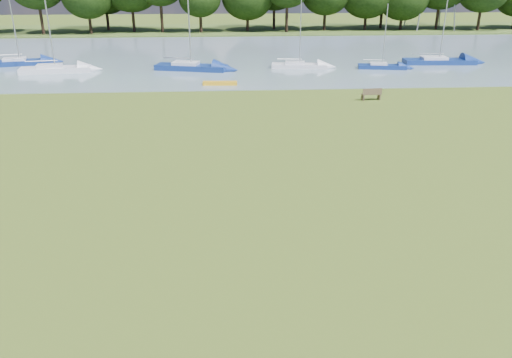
{
  "coord_description": "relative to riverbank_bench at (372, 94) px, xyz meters",
  "views": [
    {
      "loc": [
        0.35,
        -23.02,
        10.11
      ],
      "look_at": [
        1.76,
        -2.0,
        1.29
      ],
      "focal_mm": 35.0,
      "sensor_mm": 36.0,
      "label": 1
    }
  ],
  "objects": [
    {
      "name": "far_bank",
      "position": [
        -12.82,
        54.36,
        -0.52
      ],
      "size": [
        220.0,
        20.0,
        0.4
      ],
      "primitive_type": "cube",
      "color": "#4C6626",
      "rests_on": "ground"
    },
    {
      "name": "ground",
      "position": [
        -12.82,
        -17.64,
        -0.52
      ],
      "size": [
        220.0,
        220.0,
        0.0
      ],
      "primitive_type": "plane",
      "color": "#546721"
    },
    {
      "name": "riverbank_bench",
      "position": [
        0.0,
        0.0,
        0.0
      ],
      "size": [
        1.72,
        0.67,
        1.03
      ],
      "rotation": [
        0.0,
        0.0,
        0.1
      ],
      "color": "brown",
      "rests_on": "ground"
    },
    {
      "name": "sailboat_0",
      "position": [
        5.15,
        14.07,
        -0.06
      ],
      "size": [
        5.37,
        2.36,
        6.84
      ],
      "rotation": [
        0.0,
        0.0,
        -0.18
      ],
      "color": "navy",
      "rests_on": "river"
    },
    {
      "name": "kayak",
      "position": [
        -12.73,
        6.75,
        -0.31
      ],
      "size": [
        3.3,
        0.93,
        0.33
      ],
      "primitive_type": "cube",
      "rotation": [
        0.0,
        0.0,
        -0.05
      ],
      "color": "gold",
      "rests_on": "river"
    },
    {
      "name": "sailboat_1",
      "position": [
        12.71,
        16.73,
        0.03
      ],
      "size": [
        8.23,
        2.78,
        10.32
      ],
      "rotation": [
        0.0,
        0.0,
        -0.06
      ],
      "color": "navy",
      "rests_on": "river"
    },
    {
      "name": "sailboat_4",
      "position": [
        -3.94,
        15.23,
        -0.06
      ],
      "size": [
        6.3,
        2.49,
        8.07
      ],
      "rotation": [
        0.0,
        0.0,
        -0.13
      ],
      "color": "silver",
      "rests_on": "river"
    },
    {
      "name": "river",
      "position": [
        -12.82,
        24.36,
        -0.52
      ],
      "size": [
        220.0,
        40.0,
        0.1
      ],
      "primitive_type": "cube",
      "color": "gray",
      "rests_on": "ground"
    },
    {
      "name": "sailboat_6",
      "position": [
        -30.36,
        14.27,
        0.06
      ],
      "size": [
        7.42,
        3.04,
        10.3
      ],
      "rotation": [
        0.0,
        0.0,
        0.14
      ],
      "color": "silver",
      "rests_on": "river"
    },
    {
      "name": "sailboat_3",
      "position": [
        -15.96,
        14.68,
        0.04
      ],
      "size": [
        8.11,
        4.1,
        7.86
      ],
      "rotation": [
        0.0,
        0.0,
        -0.26
      ],
      "color": "navy",
      "rests_on": "river"
    },
    {
      "name": "sailboat_2",
      "position": [
        -35.76,
        19.09,
        0.05
      ],
      "size": [
        7.24,
        3.73,
        9.49
      ],
      "rotation": [
        0.0,
        0.0,
        0.27
      ],
      "color": "navy",
      "rests_on": "river"
    }
  ]
}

